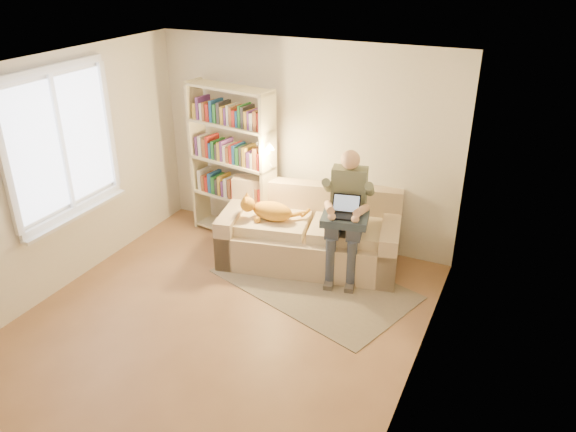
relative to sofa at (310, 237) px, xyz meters
The scene contains 14 objects.
floor 1.73m from the sofa, 102.11° to the right, with size 4.50×4.50×0.00m, color #916542.
ceiling 2.83m from the sofa, 102.11° to the right, with size 4.00×4.50×0.02m, color white.
wall_left 3.04m from the sofa, 144.87° to the right, with size 0.02×4.50×2.60m, color silver.
wall_right 2.53m from the sofa, 45.23° to the right, with size 0.02×4.50×2.60m, color silver.
wall_back 1.19m from the sofa, 120.97° to the left, with size 4.00×0.02×2.60m, color silver.
wall_front 4.04m from the sofa, 95.20° to the right, with size 4.00×0.02×2.60m, color silver.
window 2.92m from the sofa, 147.67° to the right, with size 0.12×1.52×1.69m.
sofa is the anchor object (origin of this frame).
person 0.70m from the sofa, ahead, with size 0.52×0.71×1.50m.
cat 0.66m from the sofa, 153.38° to the right, with size 0.75×0.38×0.28m.
blanket 0.70m from the sofa, 21.40° to the right, with size 0.52×0.42×0.09m, color #263444.
laptop 0.76m from the sofa, 20.41° to the right, with size 0.37×0.35×0.25m.
bookshelf 1.47m from the sofa, 168.81° to the left, with size 1.34×0.58×2.04m.
rug 0.65m from the sofa, 62.49° to the right, with size 2.23×1.32×0.01m, color gray.
Camera 1 is at (2.68, -4.02, 3.56)m, focal length 35.00 mm.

